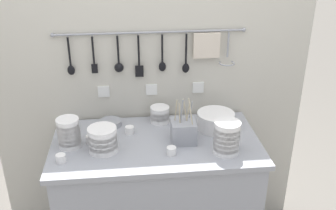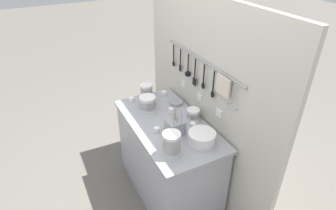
# 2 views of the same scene
# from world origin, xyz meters

# --- Properties ---
(counter) EXTENTS (1.18, 0.63, 0.86)m
(counter) POSITION_xyz_m (0.00, 0.00, 0.43)
(counter) COLOR #9EA0A8
(counter) RESTS_ON ground
(back_wall) EXTENTS (1.98, 0.11, 1.95)m
(back_wall) POSITION_xyz_m (0.00, 0.35, 0.98)
(back_wall) COLOR beige
(back_wall) RESTS_ON ground
(bowl_stack_nested_right) EXTENTS (0.12, 0.12, 0.10)m
(bowl_stack_nested_right) POSITION_xyz_m (0.04, 0.24, 0.92)
(bowl_stack_nested_right) COLOR white
(bowl_stack_nested_right) RESTS_ON counter
(bowl_stack_back_corner) EXTENTS (0.16, 0.16, 0.14)m
(bowl_stack_back_corner) POSITION_xyz_m (-0.29, -0.07, 0.94)
(bowl_stack_back_corner) COLOR white
(bowl_stack_back_corner) RESTS_ON counter
(bowl_stack_wide_centre) EXTENTS (0.14, 0.14, 0.19)m
(bowl_stack_wide_centre) POSITION_xyz_m (0.37, -0.16, 0.96)
(bowl_stack_wide_centre) COLOR white
(bowl_stack_wide_centre) RESTS_ON counter
(bowl_stack_short_front) EXTENTS (0.12, 0.12, 0.17)m
(bowl_stack_short_front) POSITION_xyz_m (-0.48, -0.00, 0.95)
(bowl_stack_short_front) COLOR white
(bowl_stack_short_front) RESTS_ON counter
(plate_stack) EXTENTS (0.22, 0.22, 0.10)m
(plate_stack) POSITION_xyz_m (0.37, 0.12, 0.92)
(plate_stack) COLOR white
(plate_stack) RESTS_ON counter
(steel_mixing_bowl) EXTENTS (0.13, 0.13, 0.03)m
(steel_mixing_bowl) POSITION_xyz_m (-0.26, 0.22, 0.88)
(steel_mixing_bowl) COLOR #93969E
(steel_mixing_bowl) RESTS_ON counter
(cutlery_caddy) EXTENTS (0.14, 0.14, 0.28)m
(cutlery_caddy) POSITION_xyz_m (0.15, -0.01, 0.93)
(cutlery_caddy) COLOR #93969E
(cutlery_caddy) RESTS_ON counter
(cup_by_caddy) EXTENTS (0.05, 0.05, 0.04)m
(cup_by_caddy) POSITION_xyz_m (0.07, -0.15, 0.89)
(cup_by_caddy) COLOR white
(cup_by_caddy) RESTS_ON counter
(cup_centre) EXTENTS (0.05, 0.05, 0.04)m
(cup_centre) POSITION_xyz_m (-0.51, -0.16, 0.89)
(cup_centre) COLOR white
(cup_centre) RESTS_ON counter
(cup_back_right) EXTENTS (0.05, 0.05, 0.04)m
(cup_back_right) POSITION_xyz_m (-0.37, 0.03, 0.89)
(cup_back_right) COLOR white
(cup_back_right) RESTS_ON counter
(cup_edge_far) EXTENTS (0.05, 0.05, 0.04)m
(cup_edge_far) POSITION_xyz_m (-0.47, 0.19, 0.89)
(cup_edge_far) COLOR white
(cup_edge_far) RESTS_ON counter
(cup_front_right) EXTENTS (0.05, 0.05, 0.04)m
(cup_front_right) POSITION_xyz_m (-0.15, 0.11, 0.89)
(cup_front_right) COLOR white
(cup_front_right) RESTS_ON counter
(cup_front_left) EXTENTS (0.05, 0.05, 0.04)m
(cup_front_left) POSITION_xyz_m (0.16, 0.16, 0.89)
(cup_front_left) COLOR white
(cup_front_left) RESTS_ON counter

